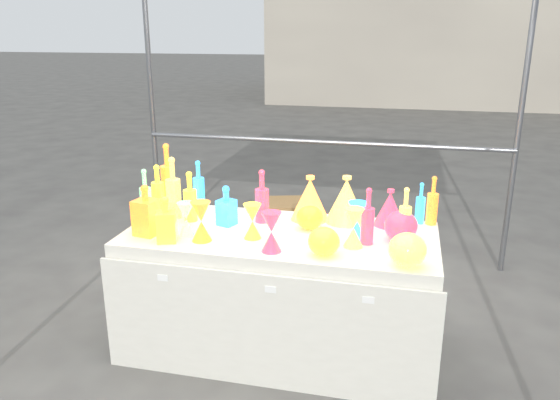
% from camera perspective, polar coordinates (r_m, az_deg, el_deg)
% --- Properties ---
extents(ground, '(80.00, 80.00, 0.00)m').
position_cam_1_polar(ground, '(3.51, 0.00, -14.95)').
color(ground, slate).
rests_on(ground, ground).
extents(display_table, '(1.84, 0.83, 0.75)m').
position_cam_1_polar(display_table, '(3.32, -0.04, -9.57)').
color(display_table, silver).
rests_on(display_table, ground).
extents(cardboard_box_closed, '(0.61, 0.51, 0.38)m').
position_cam_1_polar(cardboard_box_closed, '(5.03, 0.54, -2.23)').
color(cardboard_box_closed, '#A27949').
rests_on(cardboard_box_closed, ground).
extents(cardboard_box_flat, '(0.97, 0.88, 0.07)m').
position_cam_1_polar(cardboard_box_flat, '(5.12, 3.22, -3.78)').
color(cardboard_box_flat, '#A27949').
rests_on(cardboard_box_flat, ground).
extents(bottle_0, '(0.10, 0.10, 0.31)m').
position_cam_1_polar(bottle_0, '(3.58, -12.65, 1.18)').
color(bottle_0, '#E34715').
rests_on(bottle_0, display_table).
extents(bottle_1, '(0.08, 0.08, 0.32)m').
position_cam_1_polar(bottle_1, '(3.62, -8.50, 1.64)').
color(bottle_1, '#1A8F28').
rests_on(bottle_1, display_table).
extents(bottle_2, '(0.11, 0.11, 0.42)m').
position_cam_1_polar(bottle_2, '(3.70, -11.67, 2.63)').
color(bottle_2, gold).
rests_on(bottle_2, display_table).
extents(bottle_3, '(0.11, 0.11, 0.33)m').
position_cam_1_polar(bottle_3, '(3.31, -1.90, 0.43)').
color(bottle_3, '#1A2598').
rests_on(bottle_3, display_table).
extents(bottle_4, '(0.10, 0.10, 0.39)m').
position_cam_1_polar(bottle_4, '(3.44, -11.11, 1.29)').
color(bottle_4, '#13786F').
rests_on(bottle_4, display_table).
extents(bottle_5, '(0.08, 0.08, 0.33)m').
position_cam_1_polar(bottle_5, '(3.43, -13.88, 0.51)').
color(bottle_5, '#AF2396').
rests_on(bottle_5, display_table).
extents(bottle_6, '(0.10, 0.10, 0.31)m').
position_cam_1_polar(bottle_6, '(3.38, -9.38, 0.39)').
color(bottle_6, '#E34715').
rests_on(bottle_6, display_table).
extents(decanter_0, '(0.13, 0.13, 0.26)m').
position_cam_1_polar(decanter_0, '(3.07, -11.82, -1.97)').
color(decanter_0, '#E34715').
rests_on(decanter_0, display_table).
extents(decanter_1, '(0.15, 0.15, 0.30)m').
position_cam_1_polar(decanter_1, '(3.20, -13.81, -1.01)').
color(decanter_1, gold).
rests_on(decanter_1, display_table).
extents(decanter_2, '(0.12, 0.12, 0.25)m').
position_cam_1_polar(decanter_2, '(3.28, -5.63, -0.56)').
color(decanter_2, '#1A8F28').
rests_on(decanter_2, display_table).
extents(hourglass_0, '(0.15, 0.15, 0.23)m').
position_cam_1_polar(hourglass_0, '(3.06, -8.23, -2.23)').
color(hourglass_0, gold).
rests_on(hourglass_0, display_table).
extents(hourglass_1, '(0.12, 0.12, 0.22)m').
position_cam_1_polar(hourglass_1, '(2.88, -0.91, -3.35)').
color(hourglass_1, '#1A2598').
rests_on(hourglass_1, display_table).
extents(hourglass_2, '(0.14, 0.14, 0.22)m').
position_cam_1_polar(hourglass_2, '(2.97, 7.69, -2.88)').
color(hourglass_2, '#13786F').
rests_on(hourglass_2, display_table).
extents(hourglass_3, '(0.13, 0.13, 0.20)m').
position_cam_1_polar(hourglass_3, '(3.15, -9.77, -1.97)').
color(hourglass_3, '#AF2396').
rests_on(hourglass_3, display_table).
extents(hourglass_4, '(0.13, 0.13, 0.20)m').
position_cam_1_polar(hourglass_4, '(3.07, -2.90, -2.23)').
color(hourglass_4, '#E34715').
rests_on(hourglass_4, display_table).
extents(hourglass_5, '(0.13, 0.13, 0.22)m').
position_cam_1_polar(hourglass_5, '(3.07, 8.07, -2.18)').
color(hourglass_5, '#1A8F28').
rests_on(hourglass_5, display_table).
extents(globe_0, '(0.18, 0.18, 0.13)m').
position_cam_1_polar(globe_0, '(2.86, 4.59, -4.49)').
color(globe_0, '#E34715').
rests_on(globe_0, display_table).
extents(globe_1, '(0.23, 0.23, 0.15)m').
position_cam_1_polar(globe_1, '(2.79, 13.15, -5.27)').
color(globe_1, '#13786F').
rests_on(globe_1, display_table).
extents(globe_2, '(0.20, 0.20, 0.13)m').
position_cam_1_polar(globe_2, '(3.22, 3.11, -1.98)').
color(globe_2, gold).
rests_on(globe_2, display_table).
extents(globe_3, '(0.24, 0.24, 0.15)m').
position_cam_1_polar(globe_3, '(3.12, 12.50, -2.80)').
color(globe_3, '#1A2598').
rests_on(globe_3, display_table).
extents(lampshade_0, '(0.25, 0.25, 0.28)m').
position_cam_1_polar(lampshade_0, '(3.37, 3.15, 0.25)').
color(lampshade_0, '#F9FF35').
rests_on(lampshade_0, display_table).
extents(lampshade_2, '(0.20, 0.20, 0.23)m').
position_cam_1_polar(lampshade_2, '(3.33, 11.41, -0.75)').
color(lampshade_2, '#1A2598').
rests_on(lampshade_2, display_table).
extents(lampshade_3, '(0.28, 0.28, 0.29)m').
position_cam_1_polar(lampshade_3, '(3.34, 6.94, 0.09)').
color(lampshade_3, '#13786F').
rests_on(lampshade_3, display_table).
extents(bottle_8, '(0.06, 0.06, 0.26)m').
position_cam_1_polar(bottle_8, '(3.40, 14.48, -0.31)').
color(bottle_8, '#1A8F28').
rests_on(bottle_8, display_table).
extents(bottle_9, '(0.09, 0.09, 0.30)m').
position_cam_1_polar(bottle_9, '(3.40, 15.66, -0.03)').
color(bottle_9, gold).
rests_on(bottle_9, display_table).
extents(bottle_10, '(0.08, 0.08, 0.32)m').
position_cam_1_polar(bottle_10, '(3.01, 9.17, -1.66)').
color(bottle_10, '#1A2598').
rests_on(bottle_10, display_table).
extents(bottle_11, '(0.09, 0.09, 0.31)m').
position_cam_1_polar(bottle_11, '(3.10, 12.95, -1.44)').
color(bottle_11, '#13786F').
rests_on(bottle_11, display_table).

